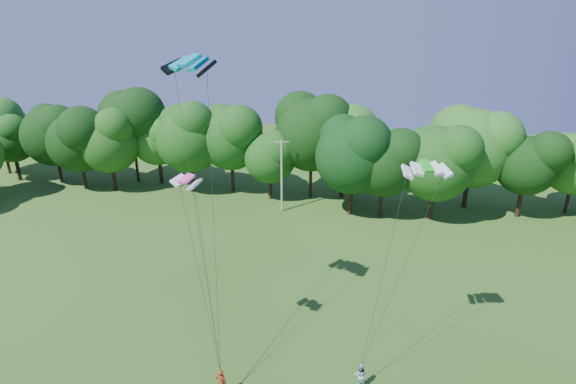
# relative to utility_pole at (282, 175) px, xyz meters

# --- Properties ---
(utility_pole) EXTENTS (1.63, 0.53, 8.36)m
(utility_pole) POSITION_rel_utility_pole_xyz_m (0.00, 0.00, 0.00)
(utility_pole) COLOR beige
(utility_pole) RESTS_ON ground
(kite_flyer_left) EXTENTS (0.63, 0.41, 1.70)m
(kite_flyer_left) POSITION_rel_utility_pole_xyz_m (2.31, -27.60, -3.44)
(kite_flyer_left) COLOR #A72F15
(kite_flyer_left) RESTS_ON ground
(kite_flyer_right) EXTENTS (0.78, 0.62, 1.55)m
(kite_flyer_right) POSITION_rel_utility_pole_xyz_m (10.12, -25.36, -3.52)
(kite_flyer_right) COLOR #AFD5F3
(kite_flyer_right) RESTS_ON ground
(kite_teal) EXTENTS (3.52, 2.51, 0.72)m
(kite_teal) POSITION_rel_utility_pole_xyz_m (-0.62, -21.93, 13.89)
(kite_teal) COLOR #0598AF
(kite_teal) RESTS_ON ground
(kite_green) EXTENTS (2.91, 1.90, 0.52)m
(kite_green) POSITION_rel_utility_pole_xyz_m (12.96, -21.50, 8.31)
(kite_green) COLOR green
(kite_green) RESTS_ON ground
(kite_pink) EXTENTS (2.02, 1.53, 0.40)m
(kite_pink) POSITION_rel_utility_pole_xyz_m (-0.14, -24.68, 7.74)
(kite_pink) COLOR #F644B5
(kite_pink) RESTS_ON ground
(tree_back_west) EXTENTS (8.29, 8.29, 12.06)m
(tree_back_west) POSITION_rel_utility_pole_xyz_m (-22.80, 2.80, 3.23)
(tree_back_west) COLOR #3A2417
(tree_back_west) RESTS_ON ground
(tree_back_center) EXTENTS (8.97, 8.97, 13.04)m
(tree_back_center) POSITION_rel_utility_pole_xyz_m (7.74, 0.57, 3.85)
(tree_back_center) COLOR black
(tree_back_center) RESTS_ON ground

